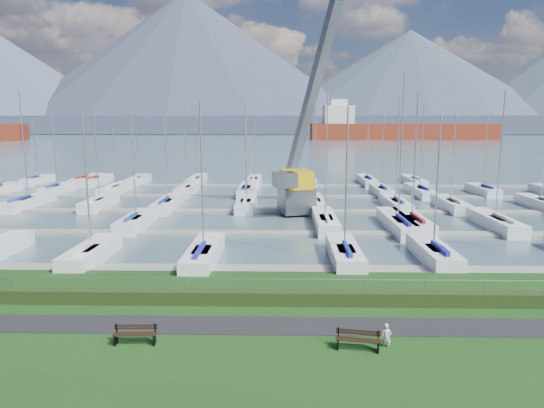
{
  "coord_description": "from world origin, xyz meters",
  "views": [
    {
      "loc": [
        0.76,
        -23.64,
        9.19
      ],
      "look_at": [
        0.0,
        12.0,
        3.0
      ],
      "focal_mm": 32.0,
      "sensor_mm": 36.0,
      "label": 1
    }
  ],
  "objects_px": {
    "bench_right": "(358,340)",
    "person": "(386,334)",
    "bench_left": "(135,334)",
    "crane": "(301,158)"
  },
  "relations": [
    {
      "from": "bench_right",
      "to": "crane",
      "type": "relative_size",
      "value": 0.08
    },
    {
      "from": "bench_right",
      "to": "crane",
      "type": "height_order",
      "value": "crane"
    },
    {
      "from": "bench_left",
      "to": "bench_right",
      "type": "relative_size",
      "value": 0.99
    },
    {
      "from": "bench_left",
      "to": "bench_right",
      "type": "bearing_deg",
      "value": -4.36
    },
    {
      "from": "bench_left",
      "to": "person",
      "type": "distance_m",
      "value": 10.37
    },
    {
      "from": "bench_right",
      "to": "person",
      "type": "xyz_separation_m",
      "value": [
        1.19,
        0.28,
        0.15
      ]
    },
    {
      "from": "bench_right",
      "to": "crane",
      "type": "xyz_separation_m",
      "value": [
        -1.2,
        31.29,
        4.91
      ]
    },
    {
      "from": "person",
      "to": "crane",
      "type": "bearing_deg",
      "value": 105.35
    },
    {
      "from": "crane",
      "to": "person",
      "type": "bearing_deg",
      "value": -101.96
    },
    {
      "from": "bench_right",
      "to": "person",
      "type": "distance_m",
      "value": 1.23
    }
  ]
}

